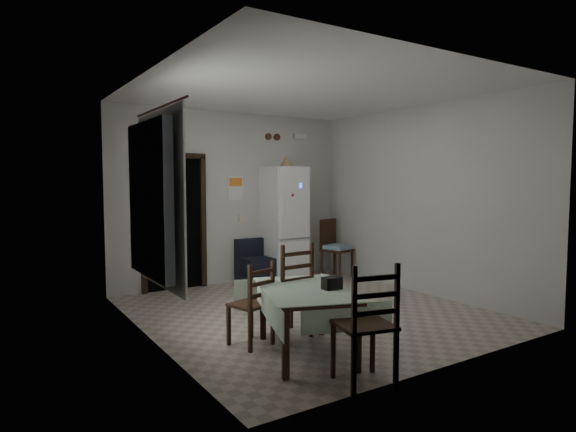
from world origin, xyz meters
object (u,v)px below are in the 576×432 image
at_px(dining_table, 306,321).
at_px(dining_chair_near_head, 364,323).
at_px(navy_seat, 257,261).
at_px(fridge, 284,224).
at_px(dining_chair_far_left, 251,303).
at_px(dining_chair_far_right, 287,289).
at_px(corner_chair, 337,249).

relative_size(dining_table, dining_chair_near_head, 1.21).
height_order(navy_seat, dining_chair_near_head, dining_chair_near_head).
bearing_deg(fridge, dining_table, -118.54).
bearing_deg(navy_seat, dining_table, -111.74).
relative_size(dining_chair_far_left, dining_chair_far_right, 0.85).
distance_m(navy_seat, corner_chair, 1.49).
xyz_separation_m(navy_seat, dining_table, (-1.23, -3.20, -0.04)).
bearing_deg(navy_seat, fridge, -0.79).
xyz_separation_m(dining_chair_far_left, dining_chair_near_head, (0.35, -1.40, 0.09)).
relative_size(navy_seat, dining_table, 0.57).
distance_m(navy_seat, dining_table, 3.43).
distance_m(fridge, dining_chair_near_head, 4.44).
height_order(navy_seat, dining_chair_far_right, dining_chair_far_right).
distance_m(corner_chair, dining_chair_far_right, 3.37).
distance_m(corner_chair, dining_chair_far_left, 3.79).
bearing_deg(dining_chair_near_head, fridge, -100.04).
height_order(corner_chair, dining_chair_far_right, dining_chair_far_right).
relative_size(dining_chair_far_right, dining_chair_near_head, 0.99).
relative_size(corner_chair, dining_table, 0.81).
height_order(fridge, dining_chair_near_head, fridge).
height_order(fridge, dining_table, fridge).
relative_size(fridge, dining_table, 1.53).
relative_size(corner_chair, dining_chair_far_right, 0.98).
distance_m(fridge, dining_chair_far_left, 3.43).
height_order(fridge, corner_chair, fridge).
bearing_deg(dining_chair_far_left, dining_table, 106.09).
xyz_separation_m(dining_chair_far_right, dining_chair_near_head, (-0.15, -1.45, 0.00)).
bearing_deg(dining_chair_far_right, fridge, -124.24).
bearing_deg(dining_chair_near_head, dining_chair_far_left, -62.68).
relative_size(fridge, navy_seat, 2.66).
distance_m(dining_chair_far_left, dining_chair_far_right, 0.50).
bearing_deg(dining_table, fridge, 80.57).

